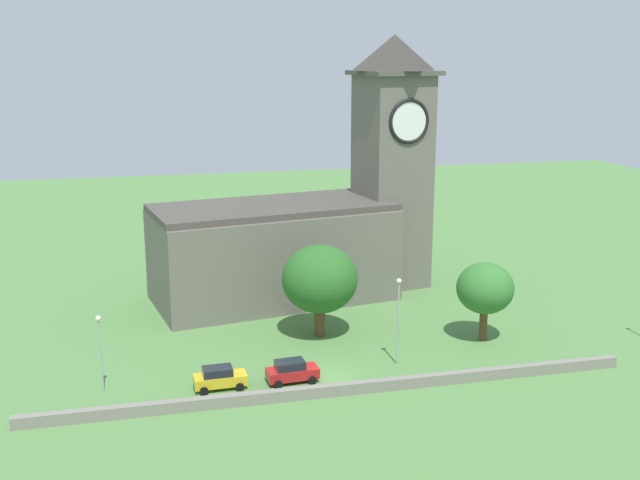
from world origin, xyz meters
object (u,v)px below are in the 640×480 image
at_px(car_red, 292,371).
at_px(tree_by_tower, 320,279).
at_px(streetlamp_west_end, 100,341).
at_px(streetlamp_west_mid, 398,308).
at_px(car_yellow, 220,378).
at_px(church, 311,223).
at_px(tree_riverside_west, 485,289).

height_order(car_red, tree_by_tower, tree_by_tower).
xyz_separation_m(streetlamp_west_end, streetlamp_west_mid, (24.74, -0.22, 0.79)).
xyz_separation_m(streetlamp_west_end, tree_by_tower, (19.78, 8.06, 1.31)).
bearing_deg(streetlamp_west_end, streetlamp_west_mid, -0.52).
bearing_deg(streetlamp_west_end, car_yellow, -10.07).
distance_m(car_yellow, streetlamp_west_end, 9.90).
bearing_deg(streetlamp_west_mid, church, 97.31).
bearing_deg(car_yellow, church, 60.79).
relative_size(car_yellow, car_red, 0.99).
distance_m(streetlamp_west_mid, tree_riverside_west, 10.46).
relative_size(church, car_yellow, 7.62).
bearing_deg(tree_riverside_west, streetlamp_west_end, -174.35).
bearing_deg(tree_riverside_west, car_red, -165.15).
bearing_deg(tree_by_tower, tree_riverside_west, -17.45).
height_order(car_red, streetlamp_west_end, streetlamp_west_end).
bearing_deg(streetlamp_west_end, church, 44.13).
xyz_separation_m(church, car_red, (-6.89, -23.06, -7.21)).
bearing_deg(streetlamp_west_end, tree_by_tower, 22.17).
relative_size(church, streetlamp_west_mid, 4.20).
height_order(streetlamp_west_end, tree_riverside_west, tree_riverside_west).
distance_m(streetlamp_west_mid, tree_by_tower, 9.67).
bearing_deg(church, streetlamp_west_mid, -82.69).
distance_m(streetlamp_west_end, tree_riverside_west, 34.72).
bearing_deg(car_yellow, car_red, -1.11).
bearing_deg(car_red, tree_riverside_west, 14.85).
distance_m(church, streetlamp_west_end, 30.86).
xyz_separation_m(church, tree_by_tower, (-2.20, -13.26, -2.51)).
bearing_deg(church, tree_by_tower, -99.41).
xyz_separation_m(car_yellow, car_red, (5.93, -0.12, 0.02)).
bearing_deg(car_yellow, tree_riverside_west, 11.24).
distance_m(tree_riverside_west, tree_by_tower, 15.48).
relative_size(car_red, streetlamp_west_mid, 0.56).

